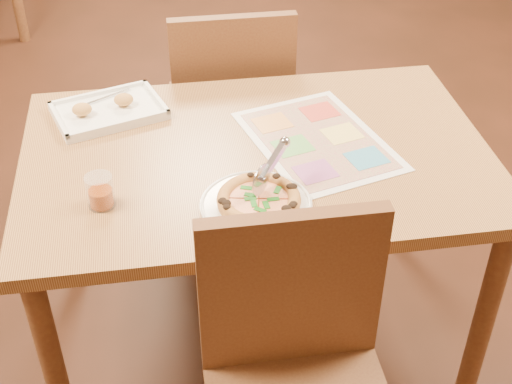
{
  "coord_description": "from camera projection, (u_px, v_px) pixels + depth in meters",
  "views": [
    {
      "loc": [
        -0.25,
        -1.63,
        1.83
      ],
      "look_at": [
        -0.04,
        -0.25,
        0.77
      ],
      "focal_mm": 50.0,
      "sensor_mm": 36.0,
      "label": 1
    }
  ],
  "objects": [
    {
      "name": "appetizer_tray",
      "position": [
        108.0,
        111.0,
        2.13
      ],
      "size": [
        0.36,
        0.3,
        0.06
      ],
      "rotation": [
        0.0,
        0.0,
        0.31
      ],
      "color": "white",
      "rests_on": "dining_table"
    },
    {
      "name": "pizza",
      "position": [
        259.0,
        200.0,
        1.76
      ],
      "size": [
        0.21,
        0.21,
        0.03
      ],
      "rotation": [
        0.0,
        0.0,
        -0.19
      ],
      "color": "#C38B42",
      "rests_on": "plate"
    },
    {
      "name": "glass_tumbler",
      "position": [
        100.0,
        193.0,
        1.76
      ],
      "size": [
        0.07,
        0.07,
        0.09
      ],
      "rotation": [
        0.0,
        0.0,
        -0.29
      ],
      "color": "#8D360A",
      "rests_on": "dining_table"
    },
    {
      "name": "chair_near",
      "position": [
        297.0,
        356.0,
        1.6
      ],
      "size": [
        0.42,
        0.42,
        0.47
      ],
      "color": "brown",
      "rests_on": "ground"
    },
    {
      "name": "chair_far",
      "position": [
        231.0,
        94.0,
        2.55
      ],
      "size": [
        0.42,
        0.42,
        0.47
      ],
      "rotation": [
        0.0,
        0.0,
        3.14
      ],
      "color": "brown",
      "rests_on": "ground"
    },
    {
      "name": "menu",
      "position": [
        318.0,
        140.0,
        2.02
      ],
      "size": [
        0.45,
        0.55,
        0.0
      ],
      "primitive_type": "cube",
      "rotation": [
        0.0,
        0.0,
        0.27
      ],
      "color": "silver",
      "rests_on": "dining_table"
    },
    {
      "name": "dining_table",
      "position": [
        257.0,
        176.0,
        2.03
      ],
      "size": [
        1.3,
        0.85,
        0.72
      ],
      "color": "#A47741",
      "rests_on": "ground"
    },
    {
      "name": "pizza_cutter",
      "position": [
        269.0,
        167.0,
        1.77
      ],
      "size": [
        0.11,
        0.13,
        0.09
      ],
      "rotation": [
        0.0,
        0.0,
        0.89
      ],
      "color": "silver",
      "rests_on": "pizza"
    },
    {
      "name": "plate",
      "position": [
        256.0,
        206.0,
        1.77
      ],
      "size": [
        0.33,
        0.33,
        0.02
      ],
      "primitive_type": "cylinder",
      "rotation": [
        0.0,
        0.0,
        0.21
      ],
      "color": "silver",
      "rests_on": "dining_table"
    }
  ]
}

